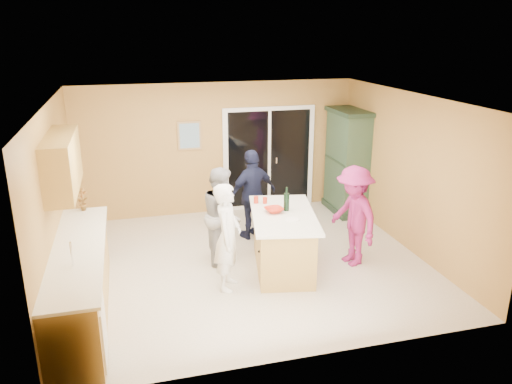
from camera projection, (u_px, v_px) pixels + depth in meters
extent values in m
plane|color=beige|center=(249.00, 263.00, 7.97)|extent=(5.50, 5.50, 0.00)
cube|color=white|center=(248.00, 99.00, 7.16)|extent=(5.50, 5.00, 0.10)
cube|color=#D7AF58|center=(218.00, 149.00, 9.86)|extent=(5.50, 0.10, 2.60)
cube|color=#D7AF58|center=(305.00, 254.00, 5.27)|extent=(5.50, 0.10, 2.60)
cube|color=#D7AF58|center=(55.00, 201.00, 6.90)|extent=(0.10, 5.00, 2.60)
cube|color=#D7AF58|center=(410.00, 173.00, 8.23)|extent=(0.10, 5.00, 2.60)
cube|color=tan|center=(81.00, 283.00, 6.41)|extent=(0.60, 3.00, 0.90)
cube|color=white|center=(75.00, 335.00, 5.42)|extent=(0.62, 0.60, 0.72)
cube|color=white|center=(78.00, 250.00, 6.26)|extent=(0.65, 3.05, 0.04)
cylinder|color=silver|center=(72.00, 254.00, 5.75)|extent=(0.02, 0.02, 0.30)
cube|color=tan|center=(62.00, 163.00, 6.58)|extent=(0.35, 1.60, 0.75)
cube|color=white|center=(269.00, 158.00, 10.17)|extent=(1.90, 0.05, 2.10)
cube|color=black|center=(269.00, 158.00, 10.15)|extent=(1.70, 0.03, 1.94)
cube|color=white|center=(269.00, 158.00, 10.15)|extent=(0.06, 0.04, 1.94)
cube|color=silver|center=(276.00, 160.00, 10.19)|extent=(0.02, 0.03, 0.12)
cube|color=#A17E50|center=(189.00, 136.00, 9.61)|extent=(0.46, 0.03, 0.56)
cube|color=teal|center=(190.00, 136.00, 9.60)|extent=(0.38, 0.02, 0.48)
cube|color=tan|center=(283.00, 242.00, 7.67)|extent=(1.07, 1.66, 0.87)
cube|color=white|center=(283.00, 215.00, 7.53)|extent=(1.26, 1.88, 0.04)
cube|color=black|center=(282.00, 265.00, 7.79)|extent=(0.98, 1.57, 0.10)
cube|color=#1F3222|center=(344.00, 208.00, 10.24)|extent=(0.58, 1.09, 0.12)
cube|color=#365238|center=(347.00, 162.00, 9.94)|extent=(0.52, 1.03, 1.94)
cube|color=#1F3222|center=(350.00, 112.00, 9.63)|extent=(0.60, 1.13, 0.08)
imported|color=white|center=(228.00, 237.00, 6.99)|extent=(0.57, 0.67, 1.57)
imported|color=#A5A6A8|center=(222.00, 215.00, 7.86)|extent=(0.68, 0.82, 1.54)
imported|color=#192037|center=(253.00, 194.00, 8.73)|extent=(1.02, 0.69, 1.60)
imported|color=#982157|center=(354.00, 216.00, 7.74)|extent=(0.75, 1.11, 1.59)
imported|color=#B72814|center=(274.00, 210.00, 7.57)|extent=(0.32, 0.32, 0.07)
imported|color=#A61810|center=(82.00, 200.00, 7.51)|extent=(0.21, 0.17, 0.35)
cylinder|color=#B72814|center=(256.00, 200.00, 7.95)|extent=(0.09, 0.09, 0.11)
cylinder|color=#B72814|center=(265.00, 200.00, 7.94)|extent=(0.08, 0.08, 0.10)
cylinder|color=black|center=(286.00, 202.00, 7.61)|extent=(0.09, 0.09, 0.27)
cylinder|color=black|center=(287.00, 190.00, 7.55)|extent=(0.03, 0.03, 0.10)
cylinder|color=white|center=(292.00, 219.00, 7.27)|extent=(0.23, 0.23, 0.01)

